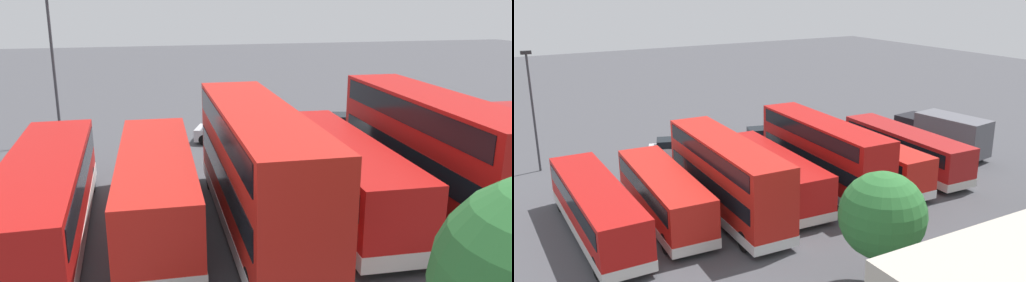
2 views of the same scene
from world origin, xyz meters
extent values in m
plane|color=#47474C|center=(0.00, 0.00, 0.00)|extent=(140.00, 140.00, 0.00)
cube|color=#A51919|center=(-11.01, 10.25, 1.65)|extent=(2.99, 11.17, 2.60)
cube|color=silver|center=(-11.01, 10.25, 0.62)|extent=(3.03, 11.22, 0.55)
cube|color=black|center=(-11.01, 10.25, 2.25)|extent=(3.02, 10.38, 0.90)
cube|color=black|center=(-11.23, 4.68, 2.25)|extent=(2.25, 0.15, 1.10)
cylinder|color=black|center=(-10.05, 6.07, 0.55)|extent=(0.34, 1.11, 1.10)
cylinder|color=black|center=(-12.30, 6.16, 0.55)|extent=(0.34, 1.11, 1.10)
cylinder|color=black|center=(-9.72, 14.34, 0.55)|extent=(0.34, 1.11, 1.10)
cylinder|color=black|center=(-11.97, 14.43, 0.55)|extent=(0.34, 1.11, 1.10)
cube|color=red|center=(-7.15, 10.76, 1.65)|extent=(2.75, 10.34, 2.60)
cube|color=silver|center=(-7.15, 10.76, 0.62)|extent=(2.79, 10.38, 0.55)
cube|color=black|center=(-7.15, 10.76, 2.25)|extent=(2.79, 9.54, 0.90)
cube|color=black|center=(-7.25, 5.58, 2.25)|extent=(2.25, 0.10, 1.10)
cylinder|color=black|center=(-6.09, 6.99, 0.55)|extent=(0.32, 1.11, 1.10)
cylinder|color=black|center=(-8.34, 7.03, 0.55)|extent=(0.32, 1.11, 1.10)
cylinder|color=black|center=(-5.95, 14.48, 0.55)|extent=(0.32, 1.11, 1.10)
cylinder|color=black|center=(-8.20, 14.52, 0.55)|extent=(0.32, 1.11, 1.10)
cube|color=#B71411|center=(-3.82, 10.11, 2.45)|extent=(2.94, 11.91, 4.20)
cube|color=silver|center=(-3.82, 10.11, 0.62)|extent=(2.98, 11.95, 0.55)
cube|color=black|center=(-3.82, 10.11, 2.25)|extent=(2.98, 11.11, 0.90)
cube|color=black|center=(-3.82, 10.11, 3.95)|extent=(2.98, 11.11, 0.90)
cube|color=black|center=(-4.01, 4.17, 2.25)|extent=(2.25, 0.13, 1.10)
cylinder|color=black|center=(-2.84, 5.56, 0.55)|extent=(0.34, 1.11, 1.10)
cylinder|color=black|center=(-5.09, 5.63, 0.55)|extent=(0.34, 1.11, 1.10)
cylinder|color=black|center=(-2.54, 14.59, 0.55)|extent=(0.34, 1.11, 1.10)
cylinder|color=black|center=(-4.79, 14.66, 0.55)|extent=(0.34, 1.11, 1.10)
cube|color=#B71411|center=(-0.04, 10.02, 1.65)|extent=(3.04, 10.88, 2.60)
cube|color=silver|center=(-0.04, 10.02, 0.62)|extent=(3.08, 10.92, 0.55)
cube|color=black|center=(-0.04, 10.02, 2.25)|extent=(3.07, 10.09, 0.90)
cube|color=black|center=(-0.29, 4.61, 2.25)|extent=(2.25, 0.16, 1.10)
cylinder|color=black|center=(0.90, 5.99, 0.55)|extent=(0.35, 1.11, 1.10)
cylinder|color=black|center=(-1.35, 6.09, 0.55)|extent=(0.35, 1.11, 1.10)
cylinder|color=black|center=(1.27, 13.96, 0.55)|extent=(0.35, 1.11, 1.10)
cylinder|color=black|center=(-0.98, 14.06, 0.55)|extent=(0.35, 1.11, 1.10)
cube|color=red|center=(3.56, 10.95, 2.45)|extent=(2.88, 12.04, 4.20)
cube|color=silver|center=(3.56, 10.95, 0.62)|extent=(2.92, 12.08, 0.55)
cube|color=black|center=(3.56, 10.95, 2.25)|extent=(2.92, 11.24, 0.90)
cube|color=black|center=(3.56, 10.95, 3.95)|extent=(2.92, 11.24, 0.90)
cube|color=black|center=(3.39, 4.93, 2.25)|extent=(2.25, 0.12, 1.10)
cylinder|color=black|center=(4.56, 6.33, 0.55)|extent=(0.33, 1.11, 1.10)
cylinder|color=black|center=(2.31, 6.39, 0.55)|extent=(0.33, 1.11, 1.10)
cylinder|color=black|center=(4.81, 15.50, 0.55)|extent=(0.33, 1.11, 1.10)
cylinder|color=black|center=(2.56, 15.56, 0.55)|extent=(0.33, 1.11, 1.10)
cube|color=red|center=(7.05, 9.92, 1.65)|extent=(2.97, 10.60, 2.60)
cube|color=silver|center=(7.05, 9.92, 0.62)|extent=(3.01, 10.64, 0.55)
cube|color=black|center=(7.05, 9.92, 2.25)|extent=(3.00, 9.80, 0.90)
cube|color=black|center=(6.84, 4.64, 2.25)|extent=(2.25, 0.15, 1.10)
cylinder|color=black|center=(8.02, 6.02, 0.55)|extent=(0.34, 1.11, 1.10)
cylinder|color=black|center=(5.77, 6.11, 0.55)|extent=(0.34, 1.11, 1.10)
cylinder|color=black|center=(8.32, 13.72, 0.55)|extent=(0.34, 1.11, 1.10)
cylinder|color=black|center=(6.08, 13.81, 0.55)|extent=(0.34, 1.11, 1.10)
cube|color=#B71411|center=(10.81, 9.92, 1.65)|extent=(2.65, 11.77, 2.60)
cube|color=silver|center=(10.81, 9.92, 0.62)|extent=(2.69, 11.81, 0.55)
cube|color=black|center=(10.81, 9.92, 2.25)|extent=(2.71, 10.97, 0.90)
cube|color=black|center=(10.86, 4.02, 2.25)|extent=(2.25, 0.08, 1.10)
cylinder|color=black|center=(11.98, 5.46, 0.55)|extent=(0.31, 1.10, 1.10)
cylinder|color=black|center=(9.73, 5.44, 0.55)|extent=(0.31, 1.10, 1.10)
cylinder|color=black|center=(11.90, 14.41, 0.55)|extent=(0.31, 1.10, 1.10)
cylinder|color=black|center=(9.65, 14.39, 0.55)|extent=(0.31, 1.10, 1.10)
cube|color=#595960|center=(-16.42, 9.72, 1.80)|extent=(3.20, 5.78, 2.80)
cube|color=black|center=(-15.93, 6.01, 1.50)|extent=(2.74, 2.31, 2.20)
cylinder|color=black|center=(-14.81, 6.16, 0.50)|extent=(0.41, 1.03, 1.00)
cylinder|color=black|center=(-17.05, 5.86, 0.50)|extent=(0.41, 1.03, 1.00)
cylinder|color=black|center=(-15.53, 11.61, 0.50)|extent=(0.41, 1.03, 1.00)
cylinder|color=black|center=(-17.77, 11.31, 0.50)|extent=(0.41, 1.03, 1.00)
cube|color=silver|center=(2.18, -1.07, 0.53)|extent=(4.55, 3.11, 0.70)
cube|color=black|center=(2.37, -1.13, 1.15)|extent=(2.92, 2.40, 0.55)
cylinder|color=black|center=(0.50, -1.31, 0.32)|extent=(0.68, 0.42, 0.64)
cylinder|color=black|center=(1.05, 0.19, 0.32)|extent=(0.68, 0.42, 0.64)
cylinder|color=black|center=(3.31, -2.33, 0.32)|extent=(0.68, 0.42, 0.64)
cylinder|color=black|center=(3.85, -0.82, 0.32)|extent=(0.68, 0.42, 0.64)
cube|color=black|center=(-5.58, -0.42, 0.53)|extent=(4.66, 2.85, 0.70)
cube|color=black|center=(-5.38, -0.47, 1.15)|extent=(2.94, 2.25, 0.55)
cylinder|color=black|center=(-7.30, -0.79, 0.32)|extent=(0.68, 0.38, 0.64)
cylinder|color=black|center=(-6.89, 0.76, 0.32)|extent=(0.68, 0.38, 0.64)
cylinder|color=black|center=(-4.26, -1.59, 0.32)|extent=(0.68, 0.38, 0.64)
cylinder|color=black|center=(-3.85, -0.05, 0.32)|extent=(0.68, 0.38, 0.64)
cylinder|color=#38383D|center=(11.95, -2.86, 4.20)|extent=(0.16, 0.16, 8.40)
cube|color=#262628|center=(11.95, -2.86, 8.55)|extent=(0.70, 0.30, 0.24)
cylinder|color=#197F33|center=(-1.88, -4.50, 0.47)|extent=(0.60, 0.60, 0.95)
cylinder|color=#4C3823|center=(1.24, 21.60, 1.10)|extent=(0.36, 0.36, 2.21)
sphere|color=#2D7033|center=(1.24, 21.60, 3.56)|extent=(3.86, 3.86, 3.86)
camera|label=1|loc=(7.60, 27.60, 8.11)|focal=35.76mm
camera|label=2|loc=(16.34, 37.92, 13.32)|focal=38.37mm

